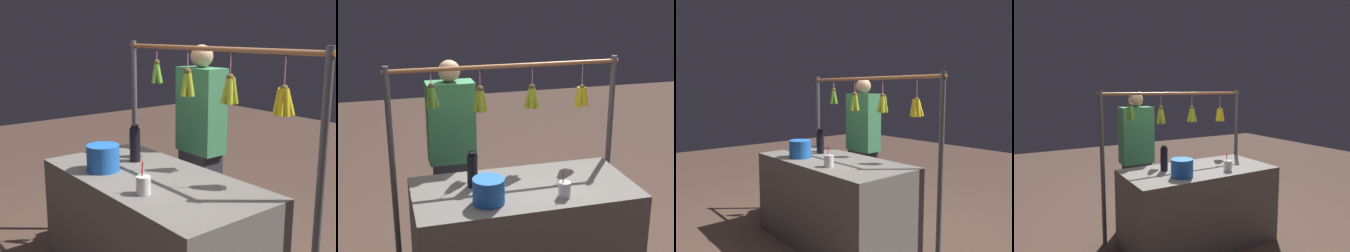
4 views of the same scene
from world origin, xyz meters
TOP-DOWN VIEW (x-y plane):
  - market_counter at (0.00, 0.00)m, footprint 1.56×0.76m
  - display_rack at (-0.03, -0.46)m, footprint 1.81×0.13m
  - water_bottle at (0.35, -0.11)m, footprint 0.07×0.07m
  - blue_bucket at (0.30, 0.17)m, footprint 0.21×0.21m
  - drink_cup at (-0.21, 0.21)m, footprint 0.08×0.08m
  - vendor_person at (0.39, -0.75)m, footprint 0.38×0.20m

SIDE VIEW (x-z plane):
  - market_counter at x=0.00m, z-range 0.00..0.81m
  - vendor_person at x=0.39m, z-range -0.01..1.58m
  - drink_cup at x=-0.21m, z-range 0.77..0.95m
  - blue_bucket at x=0.30m, z-range 0.81..0.97m
  - water_bottle at x=0.35m, z-range 0.80..1.06m
  - display_rack at x=-0.03m, z-range 0.31..1.93m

